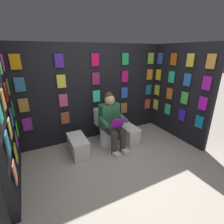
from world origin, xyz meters
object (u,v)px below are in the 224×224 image
Objects in this scene: person_reading at (112,121)px; comic_longbox_near at (128,133)px; comic_longbox_far at (78,145)px; toilet at (107,129)px.

person_reading is 1.92× the size of comic_longbox_near.
comic_longbox_near reaches higher than comic_longbox_far.
comic_longbox_far is (1.17, -0.02, -0.01)m from comic_longbox_near.
toilet is at bearing -19.98° from comic_longbox_near.
toilet is 0.50m from comic_longbox_near.
person_reading reaches higher than comic_longbox_far.
comic_longbox_near is 0.98× the size of comic_longbox_far.
comic_longbox_far is at bearing -10.48° from person_reading.
person_reading reaches higher than toilet.
person_reading reaches higher than comic_longbox_near.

